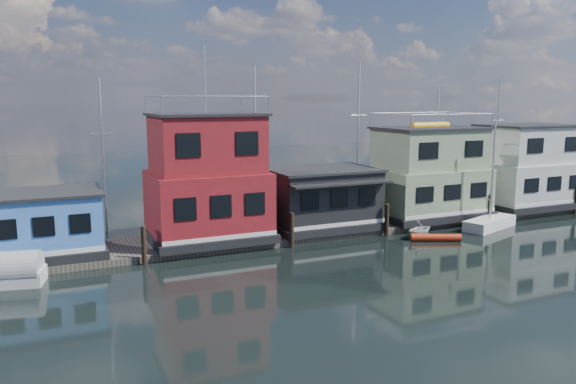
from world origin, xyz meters
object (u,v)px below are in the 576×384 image
houseboat_blue (43,224)px  red_kayak (436,238)px  houseboat_red (207,181)px  houseboat_white (527,168)px  dinghy_white (420,229)px  houseboat_green (428,174)px  day_sailer (490,222)px  houseboat_dark (321,198)px

houseboat_blue → red_kayak: size_ratio=1.98×
houseboat_red → red_kayak: houseboat_red is taller
houseboat_white → dinghy_white: size_ratio=3.63×
houseboat_red → houseboat_white: houseboat_red is taller
houseboat_blue → houseboat_white: houseboat_white is taller
houseboat_green → houseboat_white: houseboat_green is taller
houseboat_blue → dinghy_white: (22.72, -4.11, -1.60)m
houseboat_white → dinghy_white: bearing=-163.4°
red_kayak → day_sailer: size_ratio=0.42×
houseboat_green → dinghy_white: bearing=-132.6°
houseboat_red → houseboat_white: (27.00, 0.00, -0.57)m
houseboat_dark → houseboat_green: bearing=0.1°
houseboat_blue → houseboat_red: bearing=0.0°
houseboat_red → day_sailer: bearing=-11.3°
red_kayak → day_sailer: (5.82, 1.34, 0.20)m
houseboat_green → red_kayak: 7.01m
houseboat_white → dinghy_white: houseboat_white is taller
houseboat_red → houseboat_green: 17.01m
houseboat_red → houseboat_dark: bearing=-0.1°
houseboat_dark → houseboat_white: bearing=0.1°
houseboat_red → dinghy_white: size_ratio=5.12×
day_sailer → houseboat_green: bearing=103.5°
houseboat_blue → houseboat_red: (9.50, 0.00, 1.90)m
houseboat_red → houseboat_white: 27.01m
houseboat_dark → houseboat_green: (9.00, 0.02, 1.13)m
houseboat_blue → houseboat_white: size_ratio=0.76×
houseboat_blue → houseboat_dark: (17.50, -0.02, 0.21)m
red_kayak → dinghy_white: bearing=137.4°
houseboat_green → dinghy_white: (-3.78, -4.11, -2.94)m
houseboat_dark → houseboat_white: (19.00, 0.02, 1.12)m
houseboat_dark → houseboat_white: 19.03m
houseboat_dark → day_sailer: 12.30m
houseboat_blue → houseboat_green: (26.50, 0.00, 1.34)m
houseboat_dark → red_kayak: bearing=-42.4°
houseboat_blue → houseboat_green: size_ratio=0.76×
houseboat_blue → houseboat_green: houseboat_green is taller
houseboat_green → dinghy_white: houseboat_green is taller
red_kayak → houseboat_green: bearing=82.3°
houseboat_dark → red_kayak: size_ratio=2.30×
houseboat_green → houseboat_red: bearing=-180.0°
houseboat_dark → houseboat_green: size_ratio=0.88×
houseboat_white → houseboat_red: bearing=-180.0°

